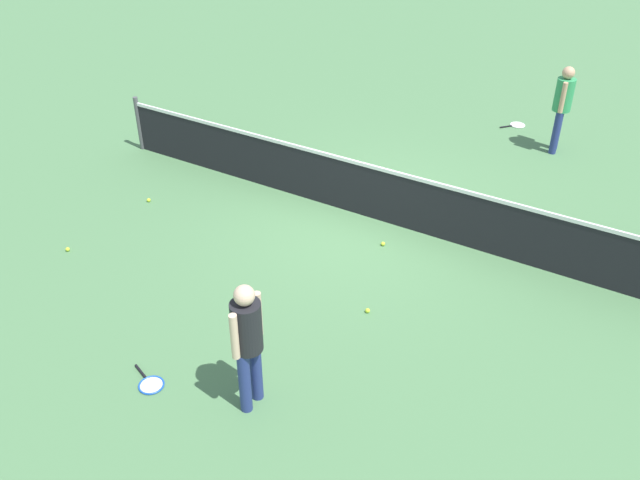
{
  "coord_description": "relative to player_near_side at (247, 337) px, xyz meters",
  "views": [
    {
      "loc": [
        4.33,
        -8.8,
        6.01
      ],
      "look_at": [
        0.38,
        -2.18,
        0.9
      ],
      "focal_mm": 38.62,
      "sensor_mm": 36.0,
      "label": 1
    }
  ],
  "objects": [
    {
      "name": "ground_plane",
      "position": [
        -0.77,
        4.37,
        -1.01
      ],
      "size": [
        40.0,
        40.0,
        0.0
      ],
      "primitive_type": "plane",
      "color": "#4C7A4C"
    },
    {
      "name": "court_net",
      "position": [
        -0.77,
        4.37,
        -0.51
      ],
      "size": [
        10.09,
        0.09,
        1.07
      ],
      "color": "#4C4C51",
      "rests_on": "ground_plane"
    },
    {
      "name": "player_near_side",
      "position": [
        0.0,
        0.0,
        0.0
      ],
      "size": [
        0.34,
        0.52,
        1.7
      ],
      "color": "navy",
      "rests_on": "ground_plane"
    },
    {
      "name": "player_far_side",
      "position": [
        1.22,
        8.42,
        0.0
      ],
      "size": [
        0.38,
        0.53,
        1.7
      ],
      "color": "navy",
      "rests_on": "ground_plane"
    },
    {
      "name": "tennis_racket_near_player",
      "position": [
        -1.22,
        -0.39,
        -1.0
      ],
      "size": [
        0.61,
        0.41,
        0.03
      ],
      "color": "blue",
      "rests_on": "ground_plane"
    },
    {
      "name": "tennis_racket_far_player",
      "position": [
        0.25,
        9.22,
        -1.0
      ],
      "size": [
        0.51,
        0.55,
        0.03
      ],
      "color": "white",
      "rests_on": "ground_plane"
    },
    {
      "name": "tennis_ball_near_player",
      "position": [
        -4.23,
        2.86,
        -0.98
      ],
      "size": [
        0.07,
        0.07,
        0.07
      ],
      "primitive_type": "sphere",
      "color": "#C6E033",
      "rests_on": "ground_plane"
    },
    {
      "name": "tennis_ball_by_net",
      "position": [
        0.4,
        2.14,
        -0.98
      ],
      "size": [
        0.07,
        0.07,
        0.07
      ],
      "primitive_type": "sphere",
      "color": "#C6E033",
      "rests_on": "ground_plane"
    },
    {
      "name": "tennis_ball_midcourt",
      "position": [
        -4.26,
        1.09,
        -0.98
      ],
      "size": [
        0.07,
        0.07,
        0.07
      ],
      "primitive_type": "sphere",
      "color": "#C6E033",
      "rests_on": "ground_plane"
    },
    {
      "name": "tennis_ball_baseline",
      "position": [
        -0.15,
        3.72,
        -0.98
      ],
      "size": [
        0.07,
        0.07,
        0.07
      ],
      "primitive_type": "sphere",
      "color": "#C6E033",
      "rests_on": "ground_plane"
    }
  ]
}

